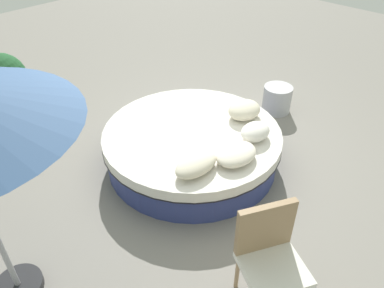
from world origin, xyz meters
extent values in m
plane|color=gray|center=(0.00, 0.00, 0.00)|extent=(16.00, 16.00, 0.00)
cylinder|color=navy|center=(0.00, 0.00, 0.18)|extent=(2.18, 2.18, 0.35)
cylinder|color=black|center=(0.00, 0.00, 0.35)|extent=(2.26, 2.26, 0.02)
cylinder|color=silver|center=(0.00, 0.00, 0.42)|extent=(2.25, 2.25, 0.14)
ellipsoid|color=beige|center=(0.52, 0.56, 0.58)|extent=(0.55, 0.32, 0.17)
ellipsoid|color=silver|center=(0.07, 0.75, 0.57)|extent=(0.53, 0.39, 0.16)
ellipsoid|color=white|center=(-0.42, 0.66, 0.59)|extent=(0.41, 0.31, 0.20)
ellipsoid|color=beige|center=(-0.72, 0.26, 0.60)|extent=(0.46, 0.39, 0.22)
cylinder|color=#997A56|center=(0.67, 1.78, 0.21)|extent=(0.04, 0.04, 0.42)
cylinder|color=#997A56|center=(1.06, 1.57, 0.21)|extent=(0.04, 0.04, 0.42)
cube|color=white|center=(0.97, 1.86, 0.45)|extent=(0.70, 0.69, 0.06)
cube|color=#997A56|center=(0.86, 1.67, 0.73)|extent=(0.49, 0.30, 0.50)
cylinder|color=#262628|center=(2.47, 0.13, 0.04)|extent=(0.44, 0.44, 0.08)
cylinder|color=brown|center=(1.09, -2.83, 0.18)|extent=(0.42, 0.42, 0.36)
sphere|color=#23562D|center=(1.09, -2.83, 0.66)|extent=(0.72, 0.72, 0.72)
cylinder|color=#B7B7BC|center=(-1.87, 0.06, 0.21)|extent=(0.44, 0.44, 0.42)
camera|label=1|loc=(2.85, 2.72, 3.18)|focal=35.63mm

